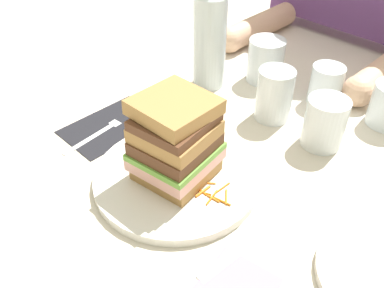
# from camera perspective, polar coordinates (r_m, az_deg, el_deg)

# --- Properties ---
(ground_plane) EXTENTS (3.00, 3.00, 0.00)m
(ground_plane) POSITION_cam_1_polar(r_m,az_deg,el_deg) (0.66, -2.10, -5.07)
(ground_plane) COLOR beige
(main_plate) EXTENTS (0.26, 0.26, 0.02)m
(main_plate) POSITION_cam_1_polar(r_m,az_deg,el_deg) (0.66, -1.84, -4.39)
(main_plate) COLOR white
(main_plate) RESTS_ON ground_plane
(sandwich) EXTENTS (0.12, 0.13, 0.13)m
(sandwich) POSITION_cam_1_polar(r_m,az_deg,el_deg) (0.61, -2.03, 0.59)
(sandwich) COLOR #A87A42
(sandwich) RESTS_ON main_plate
(carrot_shred_0) EXTENTS (0.01, 0.02, 0.00)m
(carrot_shred_0) POSITION_cam_1_polar(r_m,az_deg,el_deg) (0.68, -6.70, -1.95)
(carrot_shred_0) COLOR orange
(carrot_shred_0) RESTS_ON main_plate
(carrot_shred_1) EXTENTS (0.02, 0.02, 0.00)m
(carrot_shred_1) POSITION_cam_1_polar(r_m,az_deg,el_deg) (0.69, -6.19, -1.04)
(carrot_shred_1) COLOR orange
(carrot_shred_1) RESTS_ON main_plate
(carrot_shred_2) EXTENTS (0.01, 0.02, 0.00)m
(carrot_shred_2) POSITION_cam_1_polar(r_m,az_deg,el_deg) (0.69, -6.89, -1.38)
(carrot_shred_2) COLOR orange
(carrot_shred_2) RESTS_ON main_plate
(carrot_shred_3) EXTENTS (0.02, 0.03, 0.00)m
(carrot_shred_3) POSITION_cam_1_polar(r_m,az_deg,el_deg) (0.69, -5.73, -0.93)
(carrot_shred_3) COLOR orange
(carrot_shred_3) RESTS_ON main_plate
(carrot_shred_4) EXTENTS (0.03, 0.02, 0.00)m
(carrot_shred_4) POSITION_cam_1_polar(r_m,az_deg,el_deg) (0.69, -5.94, -1.43)
(carrot_shred_4) COLOR orange
(carrot_shred_4) RESTS_ON main_plate
(carrot_shred_5) EXTENTS (0.03, 0.01, 0.00)m
(carrot_shred_5) POSITION_cam_1_polar(r_m,az_deg,el_deg) (0.67, -6.81, -2.64)
(carrot_shred_5) COLOR orange
(carrot_shred_5) RESTS_ON main_plate
(carrot_shred_6) EXTENTS (0.00, 0.03, 0.00)m
(carrot_shred_6) POSITION_cam_1_polar(r_m,az_deg,el_deg) (0.63, 4.26, -5.99)
(carrot_shred_6) COLOR orange
(carrot_shred_6) RESTS_ON main_plate
(carrot_shred_7) EXTENTS (0.02, 0.01, 0.00)m
(carrot_shred_7) POSITION_cam_1_polar(r_m,az_deg,el_deg) (0.62, 1.60, -6.95)
(carrot_shred_7) COLOR orange
(carrot_shred_7) RESTS_ON main_plate
(carrot_shred_8) EXTENTS (0.02, 0.02, 0.00)m
(carrot_shred_8) POSITION_cam_1_polar(r_m,az_deg,el_deg) (0.62, 4.72, -7.26)
(carrot_shred_8) COLOR orange
(carrot_shred_8) RESTS_ON main_plate
(carrot_shred_9) EXTENTS (0.00, 0.03, 0.00)m
(carrot_shred_9) POSITION_cam_1_polar(r_m,az_deg,el_deg) (0.62, 1.49, -6.52)
(carrot_shred_9) COLOR orange
(carrot_shred_9) RESTS_ON main_plate
(carrot_shred_10) EXTENTS (0.02, 0.01, 0.00)m
(carrot_shred_10) POSITION_cam_1_polar(r_m,az_deg,el_deg) (0.61, 3.07, -7.42)
(carrot_shred_10) COLOR orange
(carrot_shred_10) RESTS_ON main_plate
(carrot_shred_11) EXTENTS (0.01, 0.03, 0.00)m
(carrot_shred_11) POSITION_cam_1_polar(r_m,az_deg,el_deg) (0.61, 2.48, -7.54)
(carrot_shred_11) COLOR orange
(carrot_shred_11) RESTS_ON main_plate
(carrot_shred_12) EXTENTS (0.03, 0.01, 0.00)m
(carrot_shred_12) POSITION_cam_1_polar(r_m,az_deg,el_deg) (0.61, 4.16, -7.85)
(carrot_shred_12) COLOR orange
(carrot_shred_12) RESTS_ON main_plate
(carrot_shred_13) EXTENTS (0.02, 0.02, 0.00)m
(carrot_shred_13) POSITION_cam_1_polar(r_m,az_deg,el_deg) (0.64, 2.31, -5.37)
(carrot_shred_13) COLOR orange
(carrot_shred_13) RESTS_ON main_plate
(carrot_shred_14) EXTENTS (0.03, 0.01, 0.00)m
(carrot_shred_14) POSITION_cam_1_polar(r_m,az_deg,el_deg) (0.63, 1.38, -6.02)
(carrot_shred_14) COLOR orange
(carrot_shred_14) RESTS_ON main_plate
(napkin_dark) EXTENTS (0.12, 0.17, 0.00)m
(napkin_dark) POSITION_cam_1_polar(r_m,az_deg,el_deg) (0.79, -10.94, 2.56)
(napkin_dark) COLOR black
(napkin_dark) RESTS_ON ground_plane
(fork) EXTENTS (0.03, 0.17, 0.00)m
(fork) POSITION_cam_1_polar(r_m,az_deg,el_deg) (0.78, -12.18, 1.98)
(fork) COLOR silver
(fork) RESTS_ON napkin_dark
(knife) EXTENTS (0.03, 0.20, 0.00)m
(knife) POSITION_cam_1_polar(r_m,az_deg,el_deg) (0.59, 8.13, -13.02)
(knife) COLOR silver
(knife) RESTS_ON ground_plane
(juice_glass) EXTENTS (0.07, 0.07, 0.09)m
(juice_glass) POSITION_cam_1_polar(r_m,az_deg,el_deg) (0.75, 17.67, 2.41)
(juice_glass) COLOR white
(juice_glass) RESTS_ON ground_plane
(water_bottle) EXTENTS (0.07, 0.07, 0.25)m
(water_bottle) POSITION_cam_1_polar(r_m,az_deg,el_deg) (0.85, 2.46, 14.59)
(water_bottle) COLOR silver
(water_bottle) RESTS_ON ground_plane
(empty_tumbler_0) EXTENTS (0.06, 0.06, 0.08)m
(empty_tumbler_0) POSITION_cam_1_polar(r_m,az_deg,el_deg) (0.87, 17.89, 7.75)
(empty_tumbler_0) COLOR silver
(empty_tumbler_0) RESTS_ON ground_plane
(empty_tumbler_1) EXTENTS (0.08, 0.08, 0.09)m
(empty_tumbler_1) POSITION_cam_1_polar(r_m,az_deg,el_deg) (0.91, 10.07, 11.23)
(empty_tumbler_1) COLOR silver
(empty_tumbler_1) RESTS_ON ground_plane
(empty_tumbler_3) EXTENTS (0.07, 0.07, 0.10)m
(empty_tumbler_3) POSITION_cam_1_polar(r_m,az_deg,el_deg) (0.79, 10.96, 6.80)
(empty_tumbler_3) COLOR silver
(empty_tumbler_3) RESTS_ON ground_plane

